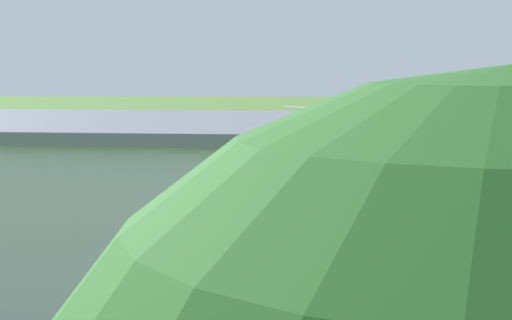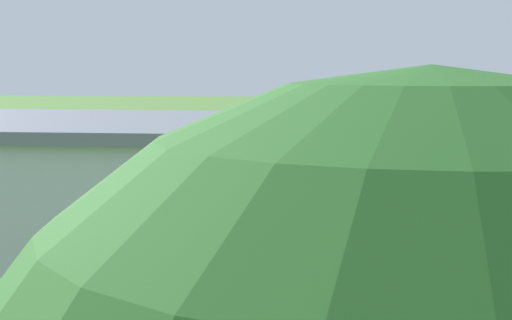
# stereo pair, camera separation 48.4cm
# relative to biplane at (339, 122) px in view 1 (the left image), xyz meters

# --- Properties ---
(ground_plane) EXTENTS (400.00, 400.00, 0.00)m
(ground_plane) POSITION_rel_biplane_xyz_m (8.95, 0.58, -4.82)
(ground_plane) COLOR #47752D
(biplane) EXTENTS (8.36, 8.72, 3.79)m
(biplane) POSITION_rel_biplane_xyz_m (0.00, 0.00, 0.00)
(biplane) COLOR silver
(person_watching_takeoff) EXTENTS (0.52, 0.52, 1.56)m
(person_watching_takeoff) POSITION_rel_biplane_xyz_m (-4.46, 26.72, -4.05)
(person_watching_takeoff) COLOR #B23333
(person_watching_takeoff) RESTS_ON ground_plane
(person_crossing_taxiway) EXTENTS (0.47, 0.47, 1.77)m
(person_crossing_taxiway) POSITION_rel_biplane_xyz_m (-4.39, 21.76, -3.94)
(person_crossing_taxiway) COLOR orange
(person_crossing_taxiway) RESTS_ON ground_plane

